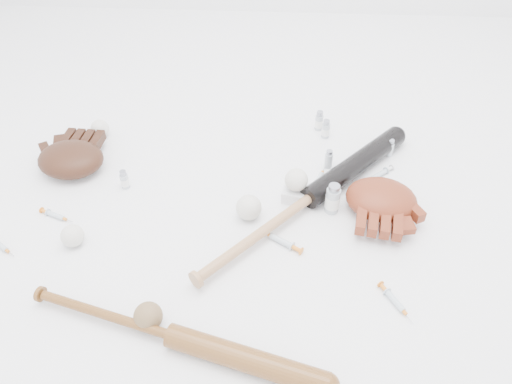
# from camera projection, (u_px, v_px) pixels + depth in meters

# --- Properties ---
(bat_dark) EXTENTS (0.70, 0.75, 0.07)m
(bat_dark) POSITION_uv_depth(u_px,v_px,m) (310.00, 197.00, 1.51)
(bat_dark) COLOR black
(bat_dark) RESTS_ON ground
(bat_wood) EXTENTS (0.78, 0.27, 0.06)m
(bat_wood) POSITION_uv_depth(u_px,v_px,m) (172.00, 336.00, 1.17)
(bat_wood) COLOR brown
(bat_wood) RESTS_ON ground
(glove_dark) EXTENTS (0.27, 0.27, 0.09)m
(glove_dark) POSITION_uv_depth(u_px,v_px,m) (71.00, 159.00, 1.63)
(glove_dark) COLOR #32190E
(glove_dark) RESTS_ON ground
(glove_tan) EXTENTS (0.29, 0.29, 0.09)m
(glove_tan) POSITION_uv_depth(u_px,v_px,m) (381.00, 199.00, 1.49)
(glove_tan) COLOR maroon
(glove_tan) RESTS_ON ground
(trading_card) EXTENTS (0.06, 0.09, 0.00)m
(trading_card) POSITION_uv_depth(u_px,v_px,m) (57.00, 155.00, 1.72)
(trading_card) COLOR gold
(trading_card) RESTS_ON ground
(pedestal) EXTENTS (0.09, 0.09, 0.04)m
(pedestal) POSITION_uv_depth(u_px,v_px,m) (295.00, 193.00, 1.55)
(pedestal) COLOR white
(pedestal) RESTS_ON ground
(baseball_on_pedestal) EXTENTS (0.07, 0.07, 0.07)m
(baseball_on_pedestal) POSITION_uv_depth(u_px,v_px,m) (296.00, 180.00, 1.51)
(baseball_on_pedestal) COLOR silver
(baseball_on_pedestal) RESTS_ON pedestal
(baseball_left) EXTENTS (0.06, 0.06, 0.06)m
(baseball_left) POSITION_uv_depth(u_px,v_px,m) (72.00, 236.00, 1.40)
(baseball_left) COLOR silver
(baseball_left) RESTS_ON ground
(baseball_upper) EXTENTS (0.06, 0.06, 0.06)m
(baseball_upper) POSITION_uv_depth(u_px,v_px,m) (100.00, 129.00, 1.78)
(baseball_upper) COLOR silver
(baseball_upper) RESTS_ON ground
(baseball_mid) EXTENTS (0.08, 0.08, 0.08)m
(baseball_mid) POSITION_uv_depth(u_px,v_px,m) (249.00, 207.00, 1.48)
(baseball_mid) COLOR silver
(baseball_mid) RESTS_ON ground
(baseball_aged) EXTENTS (0.07, 0.07, 0.07)m
(baseball_aged) POSITION_uv_depth(u_px,v_px,m) (148.00, 316.00, 1.20)
(baseball_aged) COLOR brown
(baseball_aged) RESTS_ON ground
(syringe_0) EXTENTS (0.13, 0.07, 0.02)m
(syringe_0) POSITION_uv_depth(u_px,v_px,m) (56.00, 215.00, 1.50)
(syringe_0) COLOR #ADBCC6
(syringe_0) RESTS_ON ground
(syringe_1) EXTENTS (0.15, 0.11, 0.02)m
(syringe_1) POSITION_uv_depth(u_px,v_px,m) (281.00, 241.00, 1.42)
(syringe_1) COLOR #ADBCC6
(syringe_1) RESTS_ON ground
(syringe_2) EXTENTS (0.07, 0.15, 0.02)m
(syringe_2) POSITION_uv_depth(u_px,v_px,m) (318.00, 180.00, 1.61)
(syringe_2) COLOR #ADBCC6
(syringe_2) RESTS_ON ground
(syringe_3) EXTENTS (0.10, 0.14, 0.02)m
(syringe_3) POSITION_uv_depth(u_px,v_px,m) (395.00, 301.00, 1.27)
(syringe_3) COLOR #ADBCC6
(syringe_3) RESTS_ON ground
(syringe_4) EXTENTS (0.13, 0.11, 0.02)m
(syringe_4) POSITION_uv_depth(u_px,v_px,m) (379.00, 175.00, 1.63)
(syringe_4) COLOR #ADBCC6
(syringe_4) RESTS_ON ground
(syringe_5) EXTENTS (0.13, 0.09, 0.02)m
(syringe_5) POSITION_uv_depth(u_px,v_px,m) (0.00, 245.00, 1.41)
(syringe_5) COLOR #ADBCC6
(syringe_5) RESTS_ON ground
(vial_0) EXTENTS (0.02, 0.02, 0.06)m
(vial_0) POSITION_uv_depth(u_px,v_px,m) (390.00, 148.00, 1.70)
(vial_0) COLOR #ADB6BD
(vial_0) RESTS_ON ground
(vial_1) EXTENTS (0.03, 0.03, 0.07)m
(vial_1) POSITION_uv_depth(u_px,v_px,m) (326.00, 129.00, 1.78)
(vial_1) COLOR #ADB6BD
(vial_1) RESTS_ON ground
(vial_2) EXTENTS (0.03, 0.03, 0.07)m
(vial_2) POSITION_uv_depth(u_px,v_px,m) (329.00, 159.00, 1.65)
(vial_2) COLOR #ADB6BD
(vial_2) RESTS_ON ground
(vial_3) EXTENTS (0.04, 0.04, 0.10)m
(vial_3) POSITION_uv_depth(u_px,v_px,m) (333.00, 198.00, 1.49)
(vial_3) COLOR #ADB6BD
(vial_3) RESTS_ON ground
(vial_4) EXTENTS (0.03, 0.03, 0.07)m
(vial_4) POSITION_uv_depth(u_px,v_px,m) (124.00, 179.00, 1.58)
(vial_4) COLOR #ADB6BD
(vial_4) RESTS_ON ground
(vial_5) EXTENTS (0.03, 0.03, 0.08)m
(vial_5) POSITION_uv_depth(u_px,v_px,m) (319.00, 120.00, 1.81)
(vial_5) COLOR #ADB6BD
(vial_5) RESTS_ON ground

